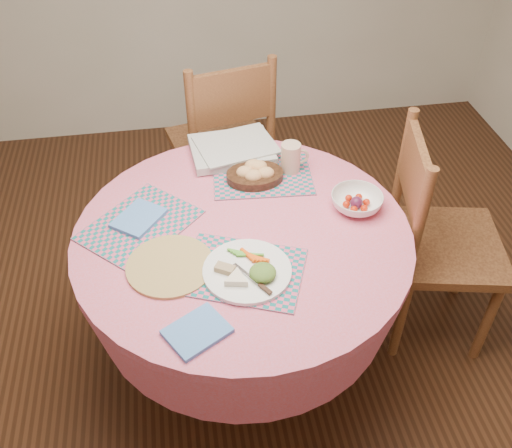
# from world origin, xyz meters

# --- Properties ---
(ground) EXTENTS (4.00, 4.00, 0.00)m
(ground) POSITION_xyz_m (0.00, 0.00, 0.00)
(ground) COLOR #331C0F
(ground) RESTS_ON ground
(dining_table) EXTENTS (1.24, 1.24, 0.75)m
(dining_table) POSITION_xyz_m (0.00, 0.00, 0.56)
(dining_table) COLOR #D56389
(dining_table) RESTS_ON ground
(chair_right) EXTENTS (0.54, 0.55, 1.02)m
(chair_right) POSITION_xyz_m (0.82, 0.07, 0.53)
(chair_right) COLOR brown
(chair_right) RESTS_ON ground
(chair_back) EXTENTS (0.56, 0.55, 1.03)m
(chair_back) POSITION_xyz_m (0.04, 0.92, 0.54)
(chair_back) COLOR brown
(chair_back) RESTS_ON ground
(placemat_front) EXTENTS (0.48, 0.43, 0.01)m
(placemat_front) POSITION_xyz_m (-0.03, -0.20, 0.75)
(placemat_front) COLOR #13686B
(placemat_front) RESTS_ON dining_table
(placemat_left) EXTENTS (0.49, 0.50, 0.01)m
(placemat_left) POSITION_xyz_m (-0.37, 0.09, 0.75)
(placemat_left) COLOR #13686B
(placemat_left) RESTS_ON dining_table
(placemat_back) EXTENTS (0.42, 0.33, 0.01)m
(placemat_back) POSITION_xyz_m (0.13, 0.33, 0.75)
(placemat_back) COLOR #13686B
(placemat_back) RESTS_ON dining_table
(wicker_trivet) EXTENTS (0.30, 0.30, 0.01)m
(wicker_trivet) POSITION_xyz_m (-0.27, -0.14, 0.76)
(wicker_trivet) COLOR #9D8544
(wicker_trivet) RESTS_ON dining_table
(napkin_near) EXTENTS (0.23, 0.21, 0.01)m
(napkin_near) POSITION_xyz_m (-0.20, -0.43, 0.76)
(napkin_near) COLOR #4E80CA
(napkin_near) RESTS_ON dining_table
(napkin_far) EXTENTS (0.22, 0.23, 0.01)m
(napkin_far) POSITION_xyz_m (-0.37, 0.12, 0.76)
(napkin_far) COLOR #4E80CA
(napkin_far) RESTS_ON placemat_left
(dinner_plate) EXTENTS (0.30, 0.30, 0.05)m
(dinner_plate) POSITION_xyz_m (-0.01, -0.22, 0.77)
(dinner_plate) COLOR white
(dinner_plate) RESTS_ON placemat_front
(bread_bowl) EXTENTS (0.23, 0.23, 0.08)m
(bread_bowl) POSITION_xyz_m (0.09, 0.30, 0.79)
(bread_bowl) COLOR black
(bread_bowl) RESTS_ON placemat_back
(latte_mug) EXTENTS (0.12, 0.08, 0.12)m
(latte_mug) POSITION_xyz_m (0.25, 0.34, 0.82)
(latte_mug) COLOR #CAA68B
(latte_mug) RESTS_ON placemat_back
(fruit_bowl) EXTENTS (0.25, 0.25, 0.06)m
(fruit_bowl) POSITION_xyz_m (0.45, 0.06, 0.78)
(fruit_bowl) COLOR white
(fruit_bowl) RESTS_ON dining_table
(newspaper_stack) EXTENTS (0.38, 0.32, 0.04)m
(newspaper_stack) POSITION_xyz_m (0.03, 0.50, 0.78)
(newspaper_stack) COLOR silver
(newspaper_stack) RESTS_ON dining_table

